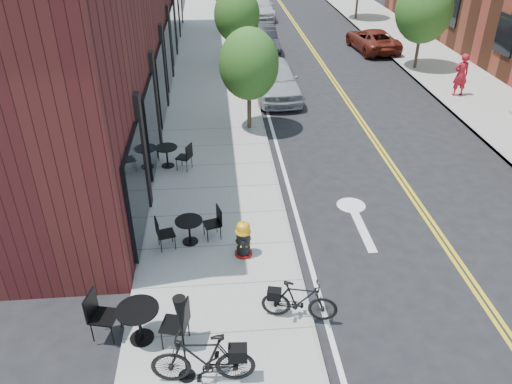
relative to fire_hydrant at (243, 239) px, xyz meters
name	(u,v)px	position (x,y,z in m)	size (l,w,h in m)	color
ground	(303,283)	(1.35, -1.08, -0.60)	(120.00, 120.00, 0.00)	black
sidewalk_near	(213,120)	(-0.65, 8.92, -0.54)	(4.00, 70.00, 0.12)	#9E9B93
sidewalk_far	(497,110)	(11.35, 8.92, -0.54)	(4.00, 70.00, 0.12)	#9E9B93
building_near	(104,13)	(-5.15, 12.92, 2.90)	(5.00, 28.00, 7.00)	#471717
tree_near_a	(249,64)	(0.75, 7.92, 2.01)	(2.20, 2.20, 3.81)	#382B1E
tree_near_b	(237,15)	(0.75, 15.92, 2.12)	(2.30, 2.30, 3.98)	#382B1E
tree_far_b	(424,9)	(9.95, 14.92, 2.46)	(2.80, 2.80, 4.62)	#382B1E
fire_hydrant	(243,239)	(0.00, 0.00, 0.00)	(0.58, 0.58, 1.01)	maroon
bicycle_left	(203,359)	(-0.98, -3.72, 0.10)	(0.54, 1.93, 1.16)	black
bicycle_right	(299,301)	(1.03, -2.29, 0.01)	(0.46, 1.62, 0.97)	black
bistro_set_a	(139,319)	(-2.25, -2.59, 0.06)	(2.02, 1.03, 1.06)	black
bistro_set_b	(189,228)	(-1.35, 0.64, -0.03)	(1.68, 0.87, 0.88)	black
bistro_set_c	(167,154)	(-2.21, 4.96, -0.02)	(1.70, 1.09, 0.91)	black
patio_umbrella	(181,322)	(-1.30, -3.61, 0.94)	(0.32, 0.32, 1.97)	black
parked_car_a	(275,79)	(2.18, 11.61, 0.21)	(1.91, 4.76, 1.62)	#A8AAB1
parked_car_b	(260,40)	(2.15, 18.49, 0.22)	(1.74, 4.98, 1.64)	black
parked_car_c	(258,7)	(2.95, 28.28, 0.18)	(2.19, 5.39, 1.56)	silver
parked_car_far	(372,40)	(8.75, 18.76, 0.03)	(2.08, 4.50, 1.25)	maroon
pedestrian	(461,75)	(10.34, 10.70, 0.46)	(0.69, 0.45, 1.88)	#A91623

